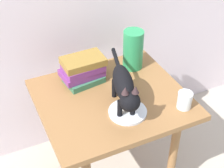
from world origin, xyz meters
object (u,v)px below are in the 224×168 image
object	(u,v)px
candle_jar	(184,101)
book_stack	(83,70)
side_table	(112,110)
plate	(128,112)
cat	(124,87)
green_vase	(133,50)
bread_roll	(128,104)

from	to	relation	value
candle_jar	book_stack	bearing A→B (deg)	131.78
side_table	book_stack	world-z (taller)	book_stack
plate	cat	bearing A→B (deg)	96.24
green_vase	candle_jar	bearing A→B (deg)	-81.28
book_stack	green_vase	distance (m)	0.30
plate	book_stack	xyz separation A→B (m)	(-0.10, 0.33, 0.06)
cat	candle_jar	xyz separation A→B (m)	(0.27, -0.11, -0.09)
candle_jar	green_vase	bearing A→B (deg)	98.72
book_stack	candle_jar	bearing A→B (deg)	-48.22
book_stack	candle_jar	xyz separation A→B (m)	(0.36, -0.40, -0.03)
side_table	bread_roll	world-z (taller)	bread_roll
cat	candle_jar	bearing A→B (deg)	-22.07
side_table	book_stack	bearing A→B (deg)	113.03
bread_roll	side_table	bearing A→B (deg)	101.33
plate	cat	world-z (taller)	cat
plate	book_stack	size ratio (longest dim) A/B	0.77
side_table	candle_jar	size ratio (longest dim) A/B	8.55
book_stack	green_vase	world-z (taller)	green_vase
green_vase	plate	bearing A→B (deg)	-120.92
side_table	book_stack	distance (m)	0.26
bread_roll	green_vase	world-z (taller)	green_vase
side_table	green_vase	distance (m)	0.35
side_table	cat	distance (m)	0.25
candle_jar	cat	bearing A→B (deg)	157.93
plate	bread_roll	size ratio (longest dim) A/B	2.27
side_table	green_vase	world-z (taller)	green_vase
cat	green_vase	world-z (taller)	cat
cat	book_stack	distance (m)	0.31
green_vase	candle_jar	xyz separation A→B (m)	(0.06, -0.41, -0.07)
book_stack	cat	bearing A→B (deg)	-72.56
plate	book_stack	distance (m)	0.35
candle_jar	bread_roll	bearing A→B (deg)	160.68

